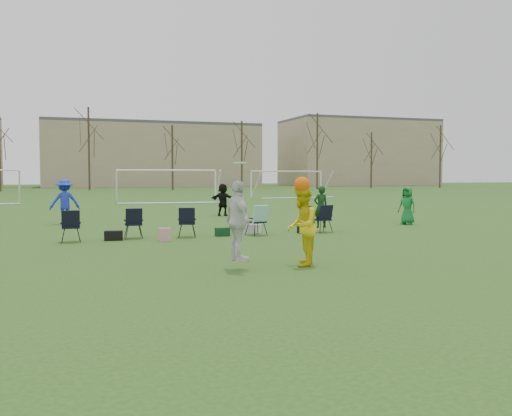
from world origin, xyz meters
name	(u,v)px	position (x,y,z in m)	size (l,w,h in m)	color
ground	(244,280)	(0.00, 0.00, 0.00)	(260.00, 260.00, 0.00)	#274C17
fielder_blue	(65,201)	(-3.25, 14.59, 0.93)	(1.20, 0.69, 1.86)	#1A31C6
fielder_green_far	(407,206)	(10.08, 9.79, 0.77)	(0.76, 0.49, 1.55)	#136D2E
fielder_black	(223,200)	(4.24, 17.08, 0.81)	(1.49, 0.48, 1.61)	black
center_contest	(277,223)	(1.13, 1.20, 0.98)	(2.28, 1.17, 2.29)	silver
sideline_setup	(217,221)	(1.53, 7.93, 0.50)	(9.13, 1.67, 1.64)	#0F3913
goal_mid	(167,177)	(4.00, 32.00, 1.92)	(7.40, 0.63, 2.46)	white
goal_right	(287,177)	(16.00, 38.00, 1.92)	(7.35, 1.14, 2.46)	white
tree_line	(91,153)	(0.24, 69.85, 5.09)	(110.28, 3.28, 11.40)	#382B21
building_row	(122,154)	(6.73, 96.00, 5.99)	(126.00, 16.00, 13.00)	tan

